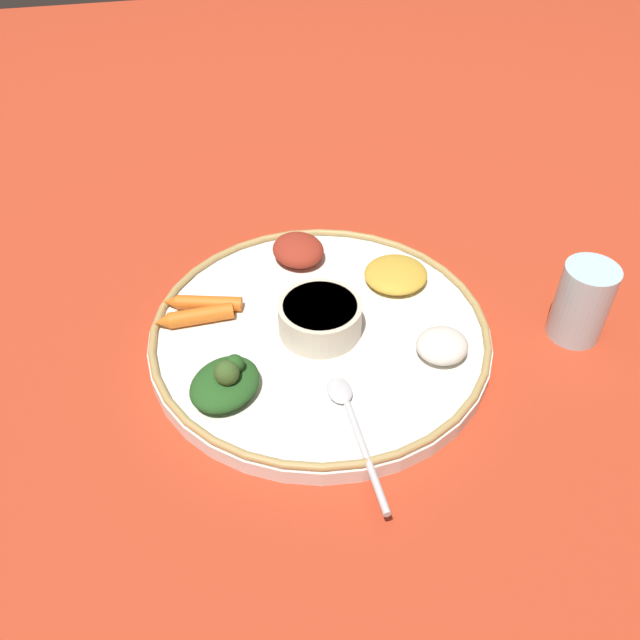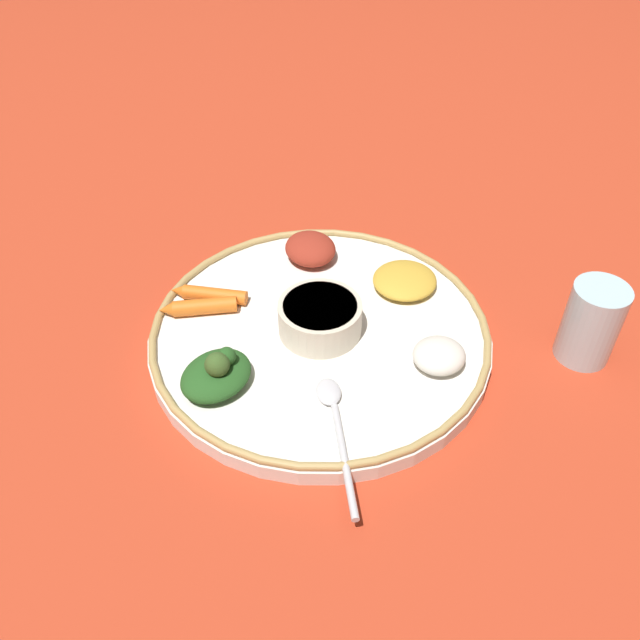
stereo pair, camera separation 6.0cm
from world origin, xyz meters
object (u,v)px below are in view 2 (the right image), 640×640
(spoon, at_px, (337,420))
(carrot_near_spoon, at_px, (210,294))
(greens_pile, at_px, (217,373))
(carrot_outer, at_px, (199,307))
(drinking_glass, at_px, (590,327))
(center_bowl, at_px, (320,317))

(spoon, relative_size, carrot_near_spoon, 1.78)
(greens_pile, bearing_deg, carrot_near_spoon, -174.87)
(spoon, height_order, greens_pile, greens_pile)
(carrot_near_spoon, relative_size, carrot_outer, 1.04)
(spoon, bearing_deg, drinking_glass, 107.15)
(center_bowl, distance_m, carrot_outer, 0.13)
(center_bowl, bearing_deg, drinking_glass, 81.25)
(center_bowl, relative_size, greens_pile, 0.91)
(center_bowl, height_order, spoon, center_bowl)
(carrot_near_spoon, bearing_deg, greens_pile, 5.13)
(center_bowl, xyz_separation_m, carrot_outer, (-0.04, -0.13, -0.01))
(greens_pile, xyz_separation_m, drinking_glass, (-0.02, 0.38, 0.01))
(greens_pile, bearing_deg, spoon, 62.34)
(greens_pile, distance_m, carrot_outer, 0.11)
(greens_pile, bearing_deg, center_bowl, 122.32)
(center_bowl, bearing_deg, carrot_near_spoon, -117.33)
(carrot_near_spoon, distance_m, carrot_outer, 0.02)
(greens_pile, distance_m, carrot_near_spoon, 0.13)
(spoon, distance_m, greens_pile, 0.12)
(center_bowl, bearing_deg, spoon, 2.05)
(center_bowl, bearing_deg, greens_pile, -57.68)
(spoon, bearing_deg, center_bowl, -177.95)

